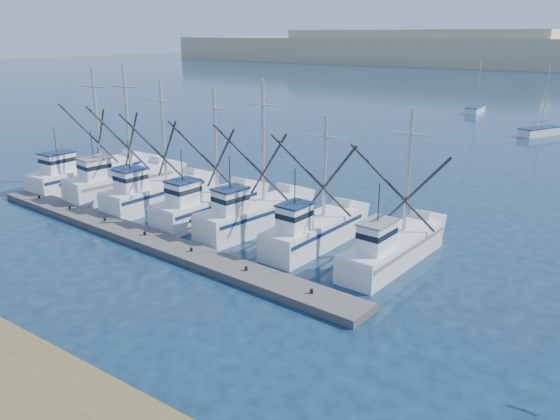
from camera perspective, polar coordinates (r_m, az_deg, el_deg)
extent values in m
plane|color=#0B1F33|center=(22.60, -8.79, -13.21)|extent=(500.00, 500.00, 0.00)
cube|color=#58534F|center=(32.96, -13.91, -2.86)|extent=(29.74, 3.90, 0.40)
cube|color=white|center=(46.46, -19.59, 3.38)|extent=(2.74, 9.14, 1.49)
cube|color=white|center=(44.87, -22.19, 4.56)|extent=(1.58, 2.23, 1.50)
cylinder|color=#B7B2A8|center=(46.51, -18.62, 9.28)|extent=(0.22, 0.22, 7.69)
cube|color=white|center=(42.14, -16.48, 2.44)|extent=(3.69, 7.92, 1.76)
cube|color=white|center=(40.61, -18.81, 4.03)|extent=(1.76, 2.06, 1.50)
cylinder|color=#B7B2A8|center=(41.98, -15.67, 9.12)|extent=(0.22, 0.22, 7.77)
cube|color=white|center=(39.19, -13.04, 1.41)|extent=(2.94, 7.49, 1.53)
cube|color=white|center=(37.62, -15.31, 2.95)|extent=(1.55, 1.88, 1.50)
cylinder|color=#B7B2A8|center=(39.05, -12.11, 7.95)|extent=(0.22, 0.22, 7.13)
cube|color=white|center=(35.86, -7.84, 0.12)|extent=(3.05, 7.50, 1.47)
cube|color=white|center=(34.14, -10.07, 1.71)|extent=(1.57, 1.90, 1.50)
cylinder|color=#B7B2A8|center=(35.71, -6.76, 7.14)|extent=(0.22, 0.22, 7.03)
cube|color=white|center=(33.55, -3.01, -0.89)|extent=(3.39, 7.73, 1.58)
cube|color=white|center=(31.67, -5.19, 0.83)|extent=(1.59, 2.00, 1.50)
cylinder|color=#B7B2A8|center=(33.36, -1.78, 7.11)|extent=(0.22, 0.22, 7.52)
cube|color=white|center=(30.98, 3.39, -2.63)|extent=(2.60, 7.21, 1.47)
cube|color=white|center=(29.04, 1.54, -0.92)|extent=(1.37, 1.80, 1.50)
cylinder|color=#B7B2A8|center=(30.90, 4.70, 4.43)|extent=(0.22, 0.22, 5.90)
cube|color=white|center=(29.41, 11.65, -4.28)|extent=(2.63, 8.16, 1.35)
cube|color=white|center=(27.14, 10.07, -2.87)|extent=(1.35, 2.04, 1.50)
cylinder|color=#B7B2A8|center=(29.40, 13.23, 3.88)|extent=(0.22, 0.22, 6.71)
cube|color=white|center=(72.74, 25.53, 7.39)|extent=(4.07, 6.18, 0.90)
cylinder|color=#B7B2A8|center=(72.52, 26.00, 10.56)|extent=(0.12, 0.12, 7.20)
cube|color=white|center=(90.10, 19.73, 9.81)|extent=(1.96, 5.71, 0.90)
cylinder|color=#B7B2A8|center=(89.98, 20.06, 12.37)|extent=(0.12, 0.12, 7.20)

